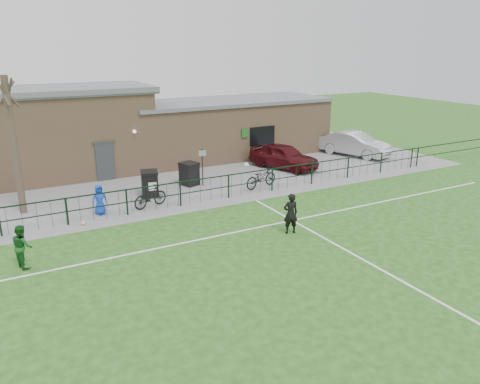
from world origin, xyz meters
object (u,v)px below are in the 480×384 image
bicycle_e (261,177)px  car_maroon (284,156)px  bicycle_d (150,196)px  ball_ground (83,223)px  spectator_child (100,200)px  sign_post (202,167)px  wheelie_bin_left (150,184)px  bare_tree (14,147)px  wheelie_bin_right (189,175)px  outfield_player (22,246)px  car_silver (355,144)px

bicycle_e → car_maroon: bearing=-63.7°
bicycle_d → ball_ground: bicycle_d is taller
spectator_child → sign_post: bearing=12.4°
wheelie_bin_left → ball_ground: size_ratio=5.92×
bare_tree → car_maroon: 14.74m
bicycle_d → spectator_child: 2.25m
wheelie_bin_left → ball_ground: 4.49m
wheelie_bin_right → bicycle_d: size_ratio=0.65×
outfield_player → bicycle_d: bearing=-69.8°
wheelie_bin_right → bicycle_e: wheelie_bin_right is taller
wheelie_bin_left → sign_post: bearing=20.8°
car_silver → bicycle_e: bearing=-179.7°
bicycle_e → bicycle_d: bearing=78.3°
bicycle_e → car_silver: bearing=-84.5°
bare_tree → wheelie_bin_right: 8.53m
car_silver → wheelie_bin_right: bearing=165.8°
wheelie_bin_left → bare_tree: bearing=-168.9°
wheelie_bin_left → wheelie_bin_right: 2.55m
bicycle_e → ball_ground: 9.33m
bare_tree → ball_ground: size_ratio=30.28×
car_maroon → outfield_player: 16.44m
wheelie_bin_left → car_silver: size_ratio=0.25×
car_maroon → bicycle_e: 4.28m
bicycle_d → ball_ground: 3.31m
wheelie_bin_left → bicycle_e: size_ratio=0.57×
bicycle_e → outfield_player: outfield_player is taller
car_maroon → bicycle_d: size_ratio=2.49×
wheelie_bin_right → bicycle_d: bearing=-157.9°
wheelie_bin_right → spectator_child: bearing=-173.8°
bare_tree → outfield_player: (-0.43, -5.77, -2.25)m
wheelie_bin_left → car_maroon: 8.90m
spectator_child → wheelie_bin_left: bearing=23.4°
car_maroon → car_silver: car_silver is taller
wheelie_bin_right → spectator_child: spectator_child is taller
wheelie_bin_right → ball_ground: (-6.14, -3.25, -0.49)m
sign_post → bicycle_e: (2.54, -1.76, -0.46)m
bare_tree → bicycle_e: (11.29, -1.75, -2.44)m
car_silver → outfield_player: (-21.05, -7.36, -0.06)m
bare_tree → wheelie_bin_left: 6.23m
wheelie_bin_left → spectator_child: 3.16m
wheelie_bin_right → bicycle_d: 3.84m
car_silver → outfield_player: car_silver is taller
bare_tree → bicycle_e: 11.68m
bare_tree → bicycle_d: bearing=-21.0°
wheelie_bin_left → bicycle_d: bearing=-93.0°
spectator_child → ball_ground: 1.46m
sign_post → bare_tree: bearing=-179.9°
bicycle_e → spectator_child: spectator_child is taller
sign_post → ball_ground: bearing=-157.3°
bare_tree → spectator_child: bare_tree is taller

